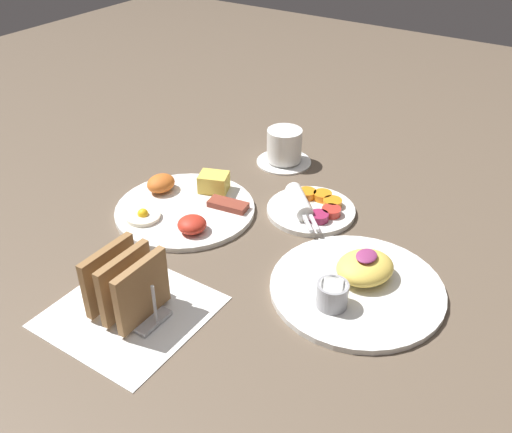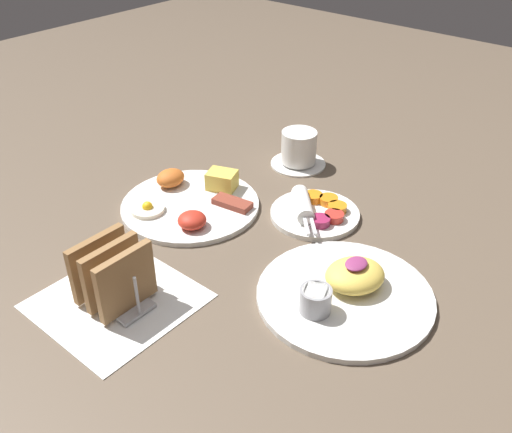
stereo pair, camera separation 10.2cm
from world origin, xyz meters
name	(u,v)px [view 2 (the right image)]	position (x,y,z in m)	size (l,w,h in m)	color
ground_plane	(241,259)	(0.00, 0.00, 0.00)	(3.00, 3.00, 0.00)	brown
napkin_flat	(117,301)	(-0.20, 0.08, 0.00)	(0.22, 0.22, 0.00)	white
plate_breakfast	(191,201)	(0.06, 0.19, 0.01)	(0.27, 0.27, 0.05)	white
plate_condiments	(315,211)	(0.19, -0.02, 0.01)	(0.17, 0.17, 0.04)	white
plate_foreground	(345,290)	(0.03, -0.19, 0.01)	(0.27, 0.27, 0.06)	white
toast_rack	(113,275)	(-0.20, 0.08, 0.05)	(0.10, 0.12, 0.10)	#B7B7BC
coffee_cup	(299,150)	(0.34, 0.13, 0.04)	(0.12, 0.12, 0.08)	white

